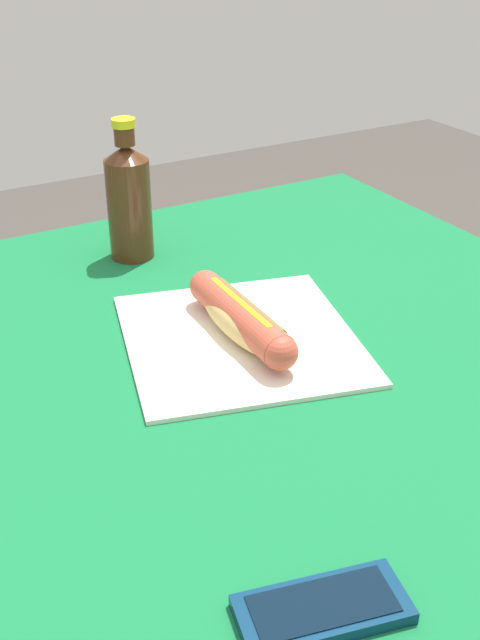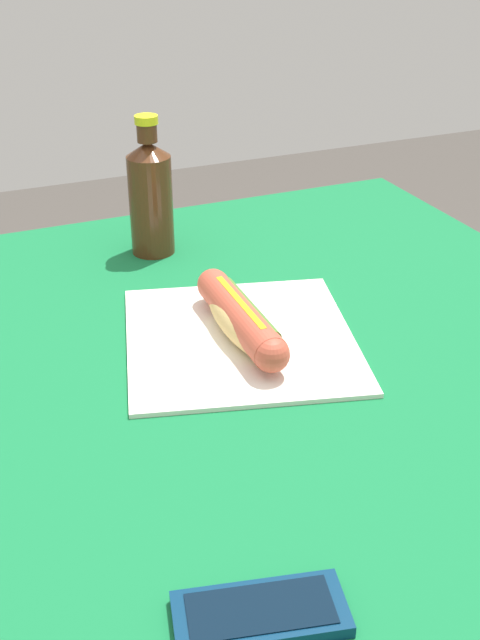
{
  "view_description": "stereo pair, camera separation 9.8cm",
  "coord_description": "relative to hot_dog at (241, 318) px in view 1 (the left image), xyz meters",
  "views": [
    {
      "loc": [
        0.67,
        -0.43,
        1.27
      ],
      "look_at": [
        -0.08,
        -0.01,
        0.8
      ],
      "focal_mm": 44.06,
      "sensor_mm": 36.0,
      "label": 1
    },
    {
      "loc": [
        0.71,
        -0.35,
        1.27
      ],
      "look_at": [
        -0.08,
        -0.01,
        0.8
      ],
      "focal_mm": 44.06,
      "sensor_mm": 36.0,
      "label": 2
    }
  ],
  "objects": [
    {
      "name": "dining_table",
      "position": [
        0.08,
        0.01,
        -0.17
      ],
      "size": [
        1.11,
        0.99,
        0.77
      ],
      "color": "brown",
      "rests_on": "ground"
    },
    {
      "name": "paper_wrapper",
      "position": [
        -0.0,
        -0.0,
        -0.03
      ],
      "size": [
        0.36,
        0.35,
        0.01
      ],
      "primitive_type": "cube",
      "rotation": [
        0.0,
        0.0,
        -0.26
      ],
      "color": "silver",
      "rests_on": "dining_table"
    },
    {
      "name": "cell_phone",
      "position": [
        0.4,
        -0.16,
        -0.03
      ],
      "size": [
        0.09,
        0.15,
        0.01
      ],
      "color": "#0A2D4C",
      "rests_on": "dining_table"
    },
    {
      "name": "soda_bottle",
      "position": [
        -0.31,
        -0.02,
        0.06
      ],
      "size": [
        0.07,
        0.07,
        0.21
      ],
      "color": "#4C2814",
      "rests_on": "dining_table"
    },
    {
      "name": "hot_dog",
      "position": [
        0.0,
        0.0,
        0.0
      ],
      "size": [
        0.24,
        0.06,
        0.05
      ],
      "color": "#DBB26B",
      "rests_on": "paper_wrapper"
    }
  ]
}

